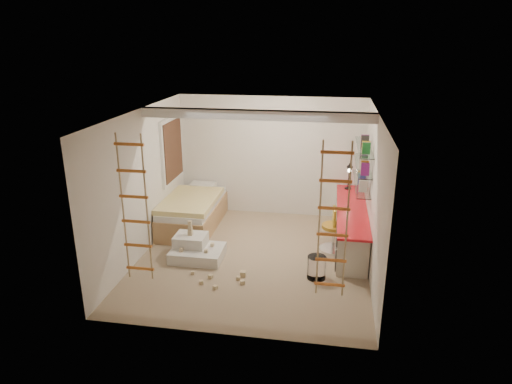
% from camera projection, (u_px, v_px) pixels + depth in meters
% --- Properties ---
extents(floor, '(4.50, 4.50, 0.00)m').
position_uv_depth(floor, '(253.00, 258.00, 8.19)').
color(floor, '#947A5F').
rests_on(floor, ground).
extents(ceiling_beam, '(4.00, 0.18, 0.16)m').
position_uv_depth(ceiling_beam, '(256.00, 115.00, 7.65)').
color(ceiling_beam, white).
rests_on(ceiling_beam, ceiling).
extents(window_frame, '(0.06, 1.15, 1.35)m').
position_uv_depth(window_frame, '(172.00, 150.00, 9.40)').
color(window_frame, white).
rests_on(window_frame, wall_left).
extents(window_blind, '(0.02, 1.00, 1.20)m').
position_uv_depth(window_blind, '(173.00, 150.00, 9.39)').
color(window_blind, '#4C2D1E').
rests_on(window_blind, window_frame).
extents(rope_ladder_left, '(0.41, 0.04, 2.13)m').
position_uv_depth(rope_ladder_left, '(135.00, 209.00, 6.28)').
color(rope_ladder_left, orange).
rests_on(rope_ladder_left, ceiling).
extents(rope_ladder_right, '(0.41, 0.04, 2.13)m').
position_uv_depth(rope_ladder_right, '(333.00, 222.00, 5.86)').
color(rope_ladder_right, orange).
rests_on(rope_ladder_right, ceiling).
extents(waste_bin, '(0.31, 0.31, 0.39)m').
position_uv_depth(waste_bin, '(317.00, 267.00, 7.45)').
color(waste_bin, white).
rests_on(waste_bin, floor).
extents(desk, '(0.56, 2.80, 0.75)m').
position_uv_depth(desk, '(351.00, 225.00, 8.59)').
color(desk, red).
rests_on(desk, floor).
extents(shelves, '(0.25, 1.80, 0.71)m').
position_uv_depth(shelves, '(363.00, 165.00, 8.47)').
color(shelves, white).
rests_on(shelves, wall_right).
extents(bed, '(1.02, 2.00, 0.69)m').
position_uv_depth(bed, '(193.00, 211.00, 9.46)').
color(bed, '#AD7F51').
rests_on(bed, floor).
extents(task_lamp, '(0.14, 0.36, 0.57)m').
position_uv_depth(task_lamp, '(349.00, 173.00, 9.26)').
color(task_lamp, black).
rests_on(task_lamp, desk).
extents(swivel_chair, '(0.52, 0.52, 0.83)m').
position_uv_depth(swivel_chair, '(333.00, 235.00, 8.37)').
color(swivel_chair, '#B98323').
rests_on(swivel_chair, floor).
extents(play_platform, '(0.91, 0.71, 0.40)m').
position_uv_depth(play_platform, '(196.00, 250.00, 8.15)').
color(play_platform, silver).
rests_on(play_platform, floor).
extents(toy_blocks, '(1.27, 1.15, 0.67)m').
position_uv_depth(toy_blocks, '(208.00, 259.00, 7.71)').
color(toy_blocks, '#CCB284').
rests_on(toy_blocks, floor).
extents(books, '(0.14, 0.64, 0.92)m').
position_uv_depth(books, '(363.00, 160.00, 8.43)').
color(books, white).
rests_on(books, shelves).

